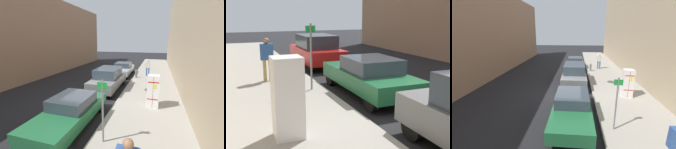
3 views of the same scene
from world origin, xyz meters
TOP-DOWN VIEW (x-y plane):
  - ground_plane at (0.00, 0.00)m, footprint 80.00×80.00m
  - sidewalk_slab at (-4.06, 0.00)m, footprint 3.95×44.00m
  - discarded_refrigerator at (-4.27, 0.27)m, footprint 0.65×0.61m
  - manhole_cover at (-3.95, -2.66)m, footprint 0.70×0.70m
  - street_sign_post at (-2.63, 3.95)m, footprint 0.36×0.07m
  - fire_hydrant at (-2.44, -6.28)m, footprint 0.22×0.22m
  - pedestrian_standing_near at (-3.50, -7.48)m, footprint 0.50×0.23m
  - parked_sedan_silver at (-0.75, -7.73)m, footprint 1.89×4.51m
  - parked_suv_gray at (-0.75, -2.43)m, footprint 1.91×4.68m
  - parked_sedan_green at (-0.75, 3.06)m, footprint 1.84×4.62m

SIDE VIEW (x-z plane):
  - ground_plane at x=0.00m, z-range 0.00..0.00m
  - sidewalk_slab at x=-4.06m, z-range 0.00..0.16m
  - manhole_cover at x=-3.95m, z-range 0.16..0.17m
  - fire_hydrant at x=-2.44m, z-range 0.17..1.00m
  - parked_sedan_silver at x=-0.75m, z-range 0.02..1.41m
  - parked_sedan_green at x=-0.75m, z-range 0.03..1.41m
  - parked_suv_gray at x=-0.75m, z-range 0.02..1.76m
  - discarded_refrigerator at x=-4.27m, z-range 0.16..2.00m
  - pedestrian_standing_near at x=-3.50m, z-range 0.30..2.03m
  - street_sign_post at x=-2.63m, z-range 0.31..2.71m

